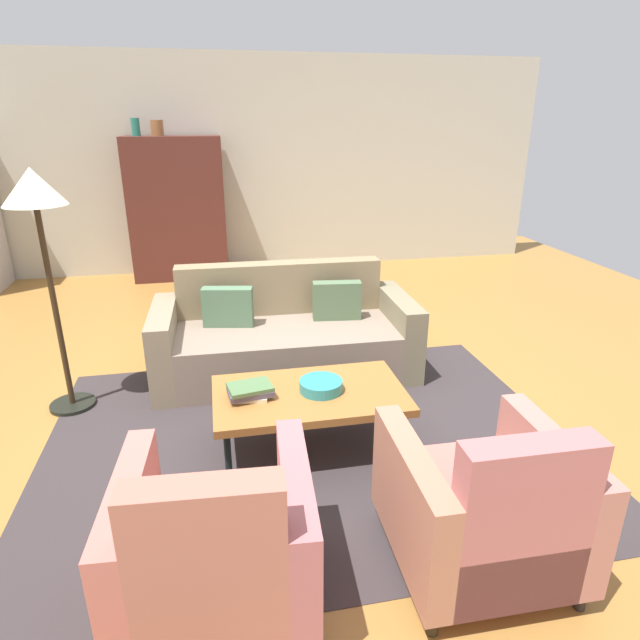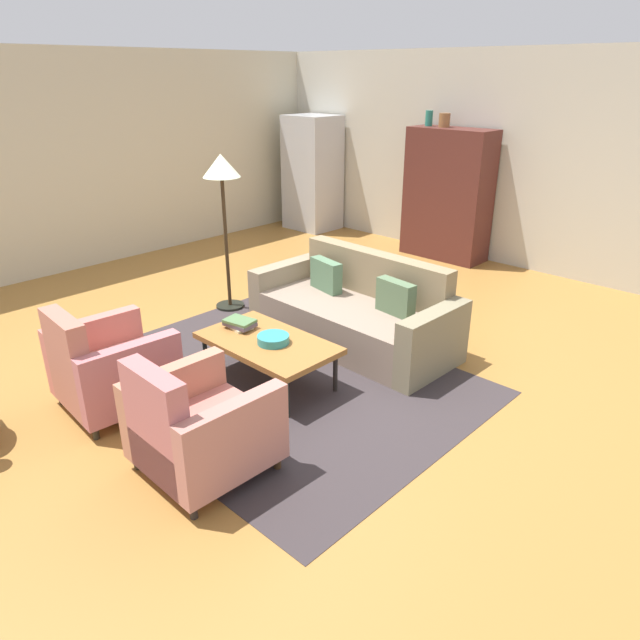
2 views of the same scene
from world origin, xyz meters
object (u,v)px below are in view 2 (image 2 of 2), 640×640
(vase_tall, at_px, (429,118))
(fruit_bowl, at_px, (273,339))
(couch, at_px, (357,314))
(vase_round, at_px, (444,120))
(floor_lamp, at_px, (222,181))
(armchair_left, at_px, (106,370))
(refrigerator, at_px, (313,173))
(coffee_table, at_px, (268,344))
(armchair_right, at_px, (196,430))
(cabinet, at_px, (448,195))
(book_stack, at_px, (240,324))

(vase_tall, bearing_deg, fruit_bowl, -71.47)
(couch, xyz_separation_m, vase_tall, (-1.36, 3.07, 1.62))
(vase_round, height_order, floor_lamp, vase_round)
(vase_tall, xyz_separation_m, vase_round, (0.25, 0.00, -0.01))
(couch, distance_m, armchair_left, 2.43)
(fruit_bowl, bearing_deg, refrigerator, 130.86)
(fruit_bowl, xyz_separation_m, vase_tall, (-1.43, 4.26, 1.47))
(vase_tall, relative_size, floor_lamp, 0.12)
(coffee_table, relative_size, fruit_bowl, 4.41)
(armchair_left, xyz_separation_m, armchair_right, (1.20, -0.00, 0.00))
(couch, height_order, cabinet, cabinet)
(armchair_left, height_order, refrigerator, refrigerator)
(armchair_left, relative_size, book_stack, 3.04)
(book_stack, relative_size, cabinet, 0.16)
(couch, bearing_deg, book_stack, 73.71)
(vase_round, bearing_deg, armchair_left, -84.74)
(armchair_right, height_order, vase_round, vase_round)
(armchair_right, bearing_deg, fruit_bowl, 115.39)
(fruit_bowl, height_order, floor_lamp, floor_lamp)
(fruit_bowl, bearing_deg, armchair_left, -120.18)
(vase_round, bearing_deg, vase_tall, 180.00)
(cabinet, height_order, floor_lamp, cabinet)
(vase_tall, bearing_deg, armchair_left, -82.14)
(armchair_right, height_order, vase_tall, vase_tall)
(armchair_left, xyz_separation_m, floor_lamp, (-1.03, 2.02, 1.10))
(book_stack, xyz_separation_m, floor_lamp, (-1.27, 0.86, 1.00))
(coffee_table, relative_size, armchair_right, 1.36)
(coffee_table, height_order, fruit_bowl, fruit_bowl)
(armchair_right, relative_size, fruit_bowl, 3.24)
(vase_round, distance_m, floor_lamp, 3.47)
(fruit_bowl, xyz_separation_m, cabinet, (-1.03, 4.26, 0.46))
(cabinet, relative_size, floor_lamp, 1.05)
(armchair_left, bearing_deg, cabinet, 97.65)
(fruit_bowl, relative_size, vase_round, 1.48)
(couch, height_order, vase_round, vase_round)
(cabinet, bearing_deg, vase_tall, -179.32)
(fruit_bowl, height_order, vase_round, vase_round)
(couch, height_order, book_stack, couch)
(coffee_table, distance_m, vase_round, 4.65)
(couch, xyz_separation_m, cabinet, (-0.96, 3.07, 0.61))
(armchair_left, relative_size, vase_tall, 4.24)
(armchair_right, relative_size, refrigerator, 0.48)
(coffee_table, height_order, refrigerator, refrigerator)
(coffee_table, xyz_separation_m, armchair_right, (0.60, -1.17, -0.02))
(coffee_table, relative_size, armchair_left, 1.36)
(coffee_table, distance_m, book_stack, 0.38)
(fruit_bowl, relative_size, floor_lamp, 0.16)
(coffee_table, height_order, armchair_left, armchair_left)
(armchair_right, relative_size, floor_lamp, 0.51)
(armchair_right, relative_size, vase_round, 4.78)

